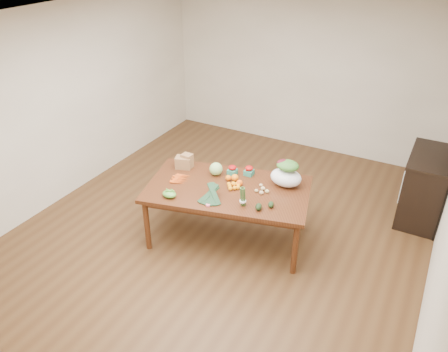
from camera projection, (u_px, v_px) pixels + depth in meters
The scene contains 26 objects.
floor at pixel (223, 231), 5.81m from camera, with size 6.00×6.00×0.00m, color #54371C.
ceiling at pixel (223, 19), 4.46m from camera, with size 5.00×6.00×0.02m, color white.
room_walls at pixel (223, 139), 5.13m from camera, with size 5.02×6.02×2.70m.
dining_table at pixel (228, 213), 5.52m from camera, with size 1.97×1.09×0.75m, color #522A13.
cabinet at pixel (424, 187), 5.89m from camera, with size 0.52×1.02×0.94m, color black.
dish_towel at pixel (403, 184), 5.79m from camera, with size 0.02×0.28×0.45m, color white.
paper_bag at pixel (183, 161), 5.72m from camera, with size 0.27×0.23×0.19m, color #8C5F3F, non-canonical shape.
cabbage at pixel (216, 169), 5.57m from camera, with size 0.17×0.17×0.17m, color #AADE80.
strawberry_basket_a at pixel (232, 171), 5.59m from camera, with size 0.11×0.11×0.10m, color #B30B0C, non-canonical shape.
strawberry_basket_b at pixel (249, 171), 5.58m from camera, with size 0.11×0.11×0.10m, color red, non-canonical shape.
orange_a at pixel (228, 178), 5.46m from camera, with size 0.08×0.08×0.08m, color orange.
orange_b at pixel (235, 178), 5.45m from camera, with size 0.09×0.09×0.09m, color orange.
orange_c at pixel (240, 183), 5.35m from camera, with size 0.08×0.08×0.08m, color #F5600F.
mandarin_cluster at pixel (234, 185), 5.31m from camera, with size 0.18×0.18×0.08m, color orange, non-canonical shape.
carrots at pixel (180, 179), 5.49m from camera, with size 0.22×0.24×0.03m, color #DE4612, non-canonical shape.
snap_pea_bag at pixel (169, 194), 5.13m from camera, with size 0.17×0.13×0.08m, color #64AD3A.
kale_bunch at pixel (210, 195), 5.03m from camera, with size 0.32×0.40×0.16m, color black, non-canonical shape.
asparagus_bundle at pixel (243, 197), 4.93m from camera, with size 0.08×0.08×0.25m, color #416B31, non-canonical shape.
potato_a at pixel (256, 191), 5.24m from camera, with size 0.05×0.04×0.04m, color tan.
potato_b at pixel (261, 193), 5.19m from camera, with size 0.06×0.05×0.05m, color tan.
potato_c at pixel (263, 188), 5.27m from camera, with size 0.06×0.05×0.05m, color tan.
potato_d at pixel (261, 185), 5.34m from camera, with size 0.05×0.04×0.04m, color tan.
potato_e at pixel (267, 191), 5.22m from camera, with size 0.05×0.05×0.04m, color tan.
avocado_a at pixel (259, 207), 4.91m from camera, with size 0.07×0.11×0.07m, color black.
avocado_b at pixel (271, 205), 4.95m from camera, with size 0.07×0.10×0.07m, color black.
salad_bag at pixel (286, 174), 5.31m from camera, with size 0.39×0.29×0.30m, color white, non-canonical shape.
Camera 1 is at (2.23, -4.09, 3.55)m, focal length 35.00 mm.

